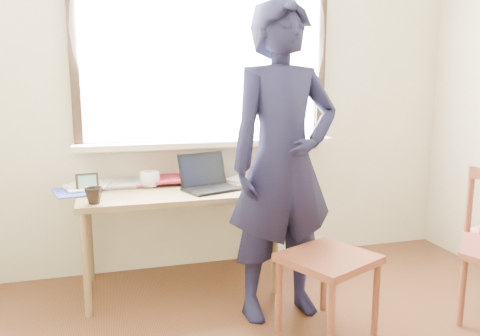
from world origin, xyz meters
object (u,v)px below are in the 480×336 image
object	(u,v)px
mug_dark	(94,196)
laptop	(208,181)
mug_white	(150,179)
work_chair	(328,267)
person	(283,163)
desk	(178,200)

from	to	relation	value
mug_dark	laptop	bearing A→B (deg)	15.03
mug_white	work_chair	bearing A→B (deg)	-48.38
laptop	mug_white	world-z (taller)	laptop
work_chair	person	distance (m)	0.62
laptop	mug_dark	distance (m)	0.74
desk	mug_dark	size ratio (longest dim) A/B	12.18
mug_dark	person	size ratio (longest dim) A/B	0.06
mug_dark	work_chair	size ratio (longest dim) A/B	0.18
laptop	person	bearing A→B (deg)	-55.28
desk	mug_white	distance (m)	0.25
mug_white	mug_dark	size ratio (longest dim) A/B	1.30
mug_dark	person	distance (m)	1.10
mug_white	person	bearing A→B (deg)	-43.19
mug_white	person	world-z (taller)	person
desk	laptop	size ratio (longest dim) A/B	3.07
mug_white	laptop	bearing A→B (deg)	-25.03
desk	mug_white	bearing A→B (deg)	141.08
desk	laptop	distance (m)	0.23
mug_white	person	size ratio (longest dim) A/B	0.07
laptop	work_chair	bearing A→B (deg)	-58.17
work_chair	laptop	bearing A→B (deg)	121.83
mug_dark	work_chair	xyz separation A→B (m)	(1.20, -0.60, -0.34)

